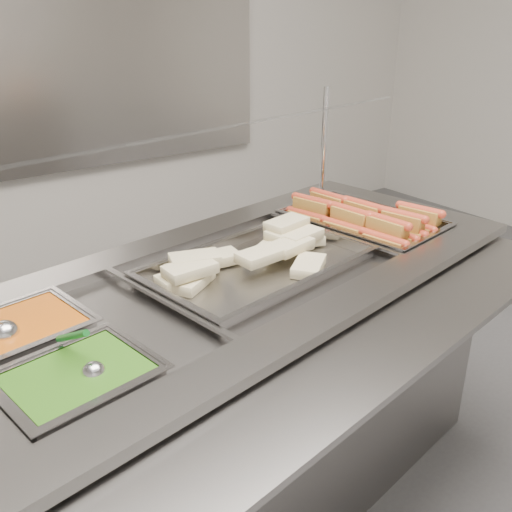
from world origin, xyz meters
TOP-DOWN VIEW (x-y plane):
  - back_panel at (0.00, 2.45)m, footprint 3.00×0.04m
  - steam_counter at (0.04, 0.45)m, footprint 1.75×0.97m
  - tray_rail at (0.11, 0.00)m, footprint 1.60×0.55m
  - sneeze_guard at (0.02, 0.64)m, footprint 1.48×0.47m
  - pan_hotdogs at (0.59, 0.53)m, footprint 0.37×0.52m
  - pan_wraps at (0.10, 0.46)m, footprint 0.65×0.44m
  - pan_beans at (-0.54, 0.49)m, footprint 0.29×0.25m
  - pan_peas at (-0.50, 0.24)m, footprint 0.29×0.25m
  - hotdogs_in_buns at (0.56, 0.52)m, footprint 0.31×0.48m
  - tortilla_wraps at (0.11, 0.50)m, footprint 0.57×0.30m
  - ladle at (-0.57, 0.47)m, footprint 0.06×0.17m
  - serving_spoon at (-0.47, 0.24)m, footprint 0.05×0.16m

SIDE VIEW (x-z plane):
  - steam_counter at x=0.04m, z-range 0.00..0.79m
  - tray_rail at x=0.11m, z-range 0.73..0.77m
  - pan_hotdogs at x=0.59m, z-range 0.71..0.80m
  - pan_beans at x=-0.54m, z-range 0.71..0.80m
  - pan_peas at x=-0.50m, z-range 0.71..0.80m
  - pan_wraps at x=0.10m, z-range 0.74..0.80m
  - ladle at x=-0.57m, z-range 0.73..0.86m
  - hotdogs_in_buns at x=0.56m, z-range 0.75..0.85m
  - tortilla_wraps at x=0.11m, z-range 0.76..0.84m
  - serving_spoon at x=-0.47m, z-range 0.74..0.86m
  - sneeze_guard at x=0.02m, z-range 0.92..1.31m
  - back_panel at x=0.00m, z-range 0.60..1.80m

